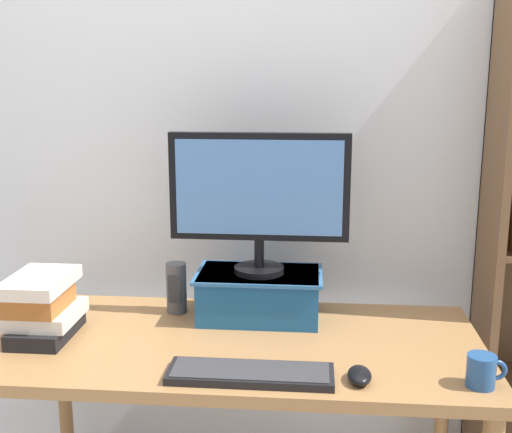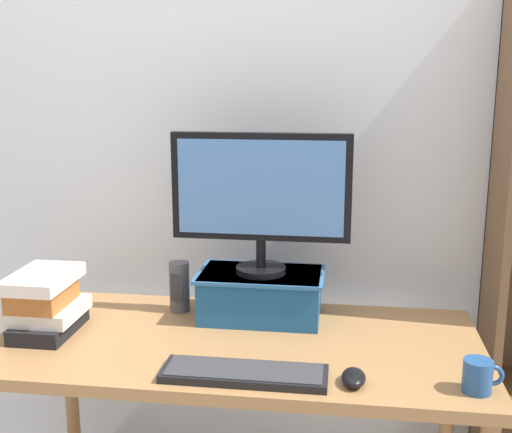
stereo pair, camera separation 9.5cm
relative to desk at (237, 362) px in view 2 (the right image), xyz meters
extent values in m
cube|color=silver|center=(0.00, 0.52, 0.63)|extent=(7.00, 0.08, 2.60)
cube|color=#9E7042|center=(0.00, 0.00, 0.06)|extent=(1.50, 0.71, 0.04)
cylinder|color=#9E7042|center=(-0.70, 0.30, -0.31)|extent=(0.05, 0.05, 0.71)
cylinder|color=#9E7042|center=(0.70, 0.30, -0.31)|extent=(0.05, 0.05, 0.71)
cube|color=brown|center=(0.83, 0.34, 0.28)|extent=(0.03, 0.28, 1.91)
cube|color=#195189|center=(0.05, 0.19, 0.16)|extent=(0.39, 0.24, 0.16)
cube|color=#2D669E|center=(0.05, 0.19, 0.23)|extent=(0.42, 0.26, 0.01)
cylinder|color=black|center=(0.05, 0.19, 0.24)|extent=(0.17, 0.17, 0.02)
cylinder|color=black|center=(0.05, 0.19, 0.30)|extent=(0.03, 0.03, 0.09)
cube|color=black|center=(0.05, 0.19, 0.52)|extent=(0.58, 0.04, 0.35)
cube|color=#4C7AB7|center=(0.05, 0.17, 0.52)|extent=(0.54, 0.00, 0.31)
cube|color=black|center=(0.06, -0.25, 0.09)|extent=(0.45, 0.14, 0.02)
cube|color=#333335|center=(0.06, -0.25, 0.10)|extent=(0.42, 0.12, 0.00)
ellipsoid|color=black|center=(0.35, -0.25, 0.09)|extent=(0.06, 0.10, 0.04)
cube|color=black|center=(-0.60, -0.03, 0.10)|extent=(0.16, 0.25, 0.05)
cube|color=silver|center=(-0.60, -0.02, 0.15)|extent=(0.20, 0.23, 0.04)
cube|color=#AD662D|center=(-0.61, -0.03, 0.20)|extent=(0.16, 0.20, 0.06)
cube|color=silver|center=(-0.61, -0.02, 0.25)|extent=(0.18, 0.26, 0.04)
cylinder|color=#234C84|center=(0.67, -0.24, 0.12)|extent=(0.08, 0.08, 0.09)
torus|color=#234C84|center=(0.71, -0.24, 0.12)|extent=(0.06, 0.01, 0.06)
cylinder|color=#4C4C51|center=(-0.24, 0.22, 0.16)|extent=(0.07, 0.07, 0.17)
cube|color=#2D2D30|center=(-0.24, 0.18, 0.17)|extent=(0.04, 0.00, 0.10)
camera|label=1|loc=(0.22, -1.84, 0.88)|focal=45.00mm
camera|label=2|loc=(0.32, -1.82, 0.88)|focal=45.00mm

